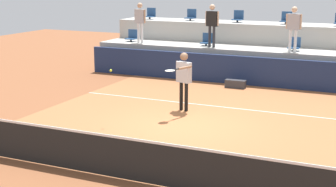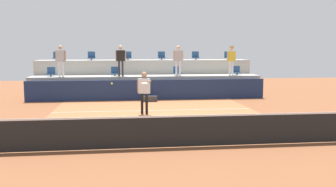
% 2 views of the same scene
% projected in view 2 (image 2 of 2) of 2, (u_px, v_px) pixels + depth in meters
% --- Properties ---
extents(ground_plane, '(40.00, 40.00, 0.00)m').
position_uv_depth(ground_plane, '(160.00, 121.00, 14.30)').
color(ground_plane, brown).
extents(court_inner_paint, '(9.00, 10.00, 0.01)m').
position_uv_depth(court_inner_paint, '(157.00, 116.00, 15.29)').
color(court_inner_paint, '#A36038').
rests_on(court_inner_paint, ground_plane).
extents(court_service_line, '(9.00, 0.06, 0.00)m').
position_uv_depth(court_service_line, '(154.00, 110.00, 16.67)').
color(court_service_line, silver).
rests_on(court_service_line, ground_plane).
extents(tennis_net, '(10.48, 0.08, 1.07)m').
position_uv_depth(tennis_net, '(174.00, 130.00, 10.30)').
color(tennis_net, black).
rests_on(tennis_net, ground_plane).
extents(sponsor_backboard, '(13.00, 0.16, 1.10)m').
position_uv_depth(sponsor_backboard, '(148.00, 90.00, 20.15)').
color(sponsor_backboard, navy).
rests_on(sponsor_backboard, ground_plane).
extents(seating_tier_lower, '(13.00, 1.80, 1.25)m').
position_uv_depth(seating_tier_lower, '(147.00, 86.00, 21.42)').
color(seating_tier_lower, '#ADAAA3').
rests_on(seating_tier_lower, ground_plane).
extents(seating_tier_upper, '(13.00, 1.80, 2.10)m').
position_uv_depth(seating_tier_upper, '(145.00, 77.00, 23.14)').
color(seating_tier_upper, '#ADAAA3').
rests_on(seating_tier_upper, ground_plane).
extents(stadium_chair_lower_far_left, '(0.44, 0.40, 0.52)m').
position_uv_depth(stadium_chair_lower_far_left, '(51.00, 73.00, 20.59)').
color(stadium_chair_lower_far_left, '#2D2D33').
rests_on(stadium_chair_lower_far_left, seating_tier_lower).
extents(stadium_chair_lower_left, '(0.44, 0.40, 0.52)m').
position_uv_depth(stadium_chair_lower_left, '(115.00, 72.00, 21.03)').
color(stadium_chair_lower_left, '#2D2D33').
rests_on(stadium_chair_lower_left, seating_tier_lower).
extents(stadium_chair_lower_right, '(0.44, 0.40, 0.52)m').
position_uv_depth(stadium_chair_lower_right, '(177.00, 72.00, 21.48)').
color(stadium_chair_lower_right, '#2D2D33').
rests_on(stadium_chair_lower_right, seating_tier_lower).
extents(stadium_chair_lower_far_right, '(0.44, 0.40, 0.52)m').
position_uv_depth(stadium_chair_lower_far_right, '(237.00, 71.00, 21.92)').
color(stadium_chair_lower_far_right, '#2D2D33').
rests_on(stadium_chair_lower_far_right, seating_tier_lower).
extents(stadium_chair_upper_far_left, '(0.44, 0.40, 0.52)m').
position_uv_depth(stadium_chair_upper_far_left, '(57.00, 57.00, 22.27)').
color(stadium_chair_upper_far_left, '#2D2D33').
rests_on(stadium_chair_upper_far_left, seating_tier_upper).
extents(stadium_chair_upper_left, '(0.44, 0.40, 0.52)m').
position_uv_depth(stadium_chair_upper_left, '(91.00, 57.00, 22.53)').
color(stadium_chair_upper_left, '#2D2D33').
rests_on(stadium_chair_upper_left, seating_tier_upper).
extents(stadium_chair_upper_mid_left, '(0.44, 0.40, 0.52)m').
position_uv_depth(stadium_chair_upper_mid_left, '(128.00, 56.00, 22.80)').
color(stadium_chair_upper_mid_left, '#2D2D33').
rests_on(stadium_chair_upper_mid_left, seating_tier_upper).
extents(stadium_chair_upper_mid_right, '(0.44, 0.40, 0.52)m').
position_uv_depth(stadium_chair_upper_mid_right, '(162.00, 56.00, 23.06)').
color(stadium_chair_upper_mid_right, '#2D2D33').
rests_on(stadium_chair_upper_mid_right, seating_tier_upper).
extents(stadium_chair_upper_right, '(0.44, 0.40, 0.52)m').
position_uv_depth(stadium_chair_upper_right, '(196.00, 56.00, 23.33)').
color(stadium_chair_upper_right, '#2D2D33').
rests_on(stadium_chair_upper_right, seating_tier_upper).
extents(stadium_chair_upper_far_right, '(0.44, 0.40, 0.52)m').
position_uv_depth(stadium_chair_upper_far_right, '(228.00, 56.00, 23.59)').
color(stadium_chair_upper_far_right, '#2D2D33').
rests_on(stadium_chair_upper_far_right, seating_tier_upper).
extents(tennis_player, '(0.60, 1.34, 1.81)m').
position_uv_depth(tennis_player, '(144.00, 88.00, 15.58)').
color(tennis_player, black).
rests_on(tennis_player, ground_plane).
extents(spectator_leaning_on_rail, '(0.60, 0.27, 1.72)m').
position_uv_depth(spectator_leaning_on_rail, '(61.00, 58.00, 20.19)').
color(spectator_leaning_on_rail, white).
rests_on(spectator_leaning_on_rail, seating_tier_lower).
extents(spectator_in_grey, '(0.60, 0.26, 1.73)m').
position_uv_depth(spectator_in_grey, '(121.00, 58.00, 20.60)').
color(spectator_in_grey, '#2D2D33').
rests_on(spectator_in_grey, seating_tier_lower).
extents(spectator_in_white, '(0.60, 0.23, 1.71)m').
position_uv_depth(spectator_in_white, '(178.00, 58.00, 21.00)').
color(spectator_in_white, white).
rests_on(spectator_in_white, seating_tier_lower).
extents(spectator_with_hat, '(0.58, 0.48, 1.71)m').
position_uv_depth(spectator_with_hat, '(231.00, 57.00, 21.39)').
color(spectator_with_hat, white).
rests_on(spectator_with_hat, seating_tier_lower).
extents(tennis_ball, '(0.07, 0.07, 0.07)m').
position_uv_depth(tennis_ball, '(112.00, 83.00, 13.30)').
color(tennis_ball, '#CCE033').
extents(equipment_bag, '(0.76, 0.28, 0.30)m').
position_uv_depth(equipment_bag, '(150.00, 99.00, 19.52)').
color(equipment_bag, '#333338').
rests_on(equipment_bag, ground_plane).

